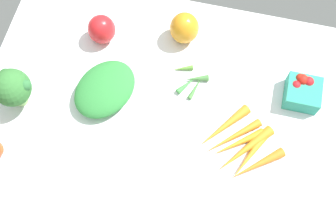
{
  "coord_description": "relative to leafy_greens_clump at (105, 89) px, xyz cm",
  "views": [
    {
      "loc": [
        9.41,
        -41.29,
        107.5
      ],
      "look_at": [
        0.0,
        0.0,
        4.0
      ],
      "focal_mm": 44.94,
      "sensor_mm": 36.0,
      "label": 1
    }
  ],
  "objects": [
    {
      "name": "bell_pepper_orange",
      "position": [
        17.13,
        22.54,
        1.83
      ],
      "size": [
        9.56,
        9.56,
        9.53
      ],
      "primitive_type": "ellipsoid",
      "rotation": [
        0.0,
        0.0,
        0.17
      ],
      "color": "orange",
      "rests_on": "tablecloth"
    },
    {
      "name": "berry_basket",
      "position": [
        52.1,
        11.16,
        0.13
      ],
      "size": [
        9.1,
        9.1,
        6.59
      ],
      "color": "teal",
      "rests_on": "tablecloth"
    },
    {
      "name": "okra_pile",
      "position": [
        21.96,
        8.88,
        -2.12
      ],
      "size": [
        11.11,
        10.39,
        1.86
      ],
      "color": "#498241",
      "rests_on": "tablecloth"
    },
    {
      "name": "broccoli_head",
      "position": [
        -22.09,
        -7.15,
        5.07
      ],
      "size": [
        10.38,
        10.15,
        13.2
      ],
      "color": "#92C572",
      "rests_on": "tablecloth"
    },
    {
      "name": "tablecloth",
      "position": [
        18.07,
        -2.4,
        -3.93
      ],
      "size": [
        104.0,
        76.0,
        2.0
      ],
      "primitive_type": "cube",
      "color": "white",
      "rests_on": "ground"
    },
    {
      "name": "bell_pepper_red",
      "position": [
        -5.67,
        17.16,
        1.46
      ],
      "size": [
        10.45,
        10.45,
        8.79
      ],
      "primitive_type": "ellipsoid",
      "rotation": [
        0.0,
        0.0,
        2.7
      ],
      "color": "red",
      "rests_on": "tablecloth"
    },
    {
      "name": "carrot_bunch",
      "position": [
        38.54,
        -7.06,
        -1.62
      ],
      "size": [
        23.0,
        21.32,
        2.92
      ],
      "color": "orange",
      "rests_on": "tablecloth"
    },
    {
      "name": "leafy_greens_clump",
      "position": [
        0.0,
        0.0,
        0.0
      ],
      "size": [
        20.93,
        22.99,
        5.87
      ],
      "primitive_type": "ellipsoid",
      "rotation": [
        0.0,
        0.0,
        1.14
      ],
      "color": "#2E8238",
      "rests_on": "tablecloth"
    }
  ]
}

